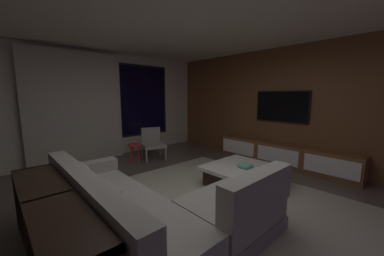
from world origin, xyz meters
name	(u,v)px	position (x,y,z in m)	size (l,w,h in m)	color
floor	(197,209)	(0.00, 0.00, 0.00)	(9.20, 9.20, 0.00)	#564C44
back_wall_with_window	(96,106)	(-0.06, 3.62, 1.34)	(6.60, 0.30, 2.70)	beige
media_wall	(294,107)	(3.06, 0.00, 1.35)	(0.12, 7.80, 2.70)	brown
ceiling	(198,6)	(0.00, 0.00, 2.70)	(8.20, 8.20, 0.00)	beige
area_rug	(219,203)	(0.35, -0.10, 0.01)	(3.20, 3.80, 0.01)	#ADA391
sectional_couch	(150,212)	(-0.81, -0.06, 0.29)	(1.98, 2.50, 0.82)	gray
coffee_table	(243,176)	(1.15, 0.03, 0.19)	(1.16, 1.16, 0.36)	black
book_stack_on_coffee_table	(245,166)	(1.15, -0.02, 0.39)	(0.24, 0.20, 0.05)	#75665E
accent_chair_near_window	(152,142)	(0.93, 2.61, 0.43)	(0.68, 0.70, 0.78)	#B2ADA0
side_stool	(134,148)	(0.40, 2.56, 0.37)	(0.32, 0.32, 0.46)	red
media_console	(283,155)	(2.77, 0.05, 0.25)	(0.46, 3.10, 0.52)	brown
mounted_tv	(281,106)	(2.95, 0.25, 1.35)	(0.05, 1.23, 0.71)	black
console_table_behind_couch	(53,230)	(-1.72, 0.07, 0.42)	(0.40, 2.10, 0.74)	black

